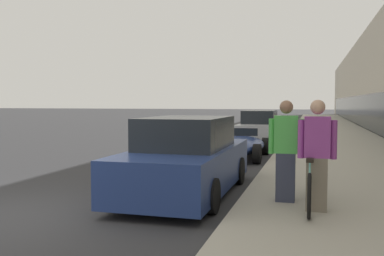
# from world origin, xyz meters

# --- Properties ---
(sidewalk_slab) EXTENTS (4.48, 70.00, 0.16)m
(sidewalk_slab) POSITION_xyz_m (5.75, 21.00, 0.08)
(sidewalk_slab) COLOR #A39E8E
(sidewalk_slab) RESTS_ON ground
(tandem_bicycle) EXTENTS (0.52, 2.35, 0.85)m
(tandem_bicycle) POSITION_xyz_m (4.70, 1.61, 0.52)
(tandem_bicycle) COLOR black
(tandem_bicycle) RESTS_ON sidewalk_slab
(person_rider) EXTENTS (0.59, 0.23, 1.72)m
(person_rider) POSITION_xyz_m (4.80, 1.32, 1.02)
(person_rider) COLOR #756B5B
(person_rider) RESTS_ON sidewalk_slab
(person_bystander) EXTENTS (0.58, 0.23, 1.72)m
(person_bystander) POSITION_xyz_m (4.30, 1.83, 1.02)
(person_bystander) COLOR #33384C
(person_bystander) RESTS_ON sidewalk_slab
(parked_sedan_curbside) EXTENTS (1.84, 4.52, 1.55)m
(parked_sedan_curbside) POSITION_xyz_m (2.32, 2.62, 0.70)
(parked_sedan_curbside) COLOR navy
(parked_sedan_curbside) RESTS_ON ground
(vintage_roadster_curbside) EXTENTS (1.77, 4.09, 0.96)m
(vintage_roadster_curbside) POSITION_xyz_m (2.38, 8.41, 0.42)
(vintage_roadster_curbside) COLOR navy
(vintage_roadster_curbside) RESTS_ON ground
(parked_sedan_far) EXTENTS (1.74, 4.58, 1.47)m
(parked_sedan_far) POSITION_xyz_m (2.38, 14.38, 0.67)
(parked_sedan_far) COLOR silver
(parked_sedan_far) RESTS_ON ground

